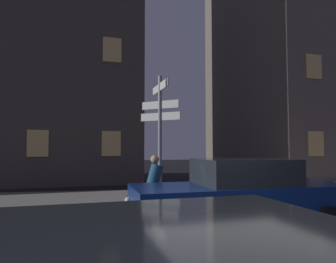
{
  "coord_description": "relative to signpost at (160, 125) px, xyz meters",
  "views": [
    {
      "loc": [
        -2.35,
        -3.83,
        1.8
      ],
      "look_at": [
        0.48,
        5.46,
        2.32
      ],
      "focal_mm": 32.41,
      "sensor_mm": 36.0,
      "label": 1
    }
  ],
  "objects": [
    {
      "name": "signpost",
      "position": [
        0.0,
        0.0,
        0.0
      ],
      "size": [
        1.0,
        1.72,
        3.9
      ],
      "color": "gray",
      "rests_on": "sidewalk_kerb"
    },
    {
      "name": "sidewalk_kerb",
      "position": [
        -0.14,
        1.18,
        -2.43
      ],
      "size": [
        40.0,
        3.46,
        0.14
      ],
      "primitive_type": "cube",
      "color": "gray",
      "rests_on": "ground_plane"
    },
    {
      "name": "building_left_block",
      "position": [
        -5.74,
        8.92,
        5.85
      ],
      "size": [
        13.02,
        6.54,
        16.7
      ],
      "color": "#4C443D",
      "rests_on": "ground_plane"
    },
    {
      "name": "building_right_block",
      "position": [
        11.63,
        7.68,
        8.44
      ],
      "size": [
        9.04,
        9.58,
        21.88
      ],
      "color": "#6B6056",
      "rests_on": "ground_plane"
    },
    {
      "name": "cyclist",
      "position": [
        -0.47,
        -1.39,
        -1.75
      ],
      "size": [
        1.82,
        0.32,
        1.61
      ],
      "color": "black",
      "rests_on": "ground_plane"
    },
    {
      "name": "car_side_parked",
      "position": [
        0.92,
        -3.19,
        -1.7
      ],
      "size": [
        4.74,
        2.0,
        1.56
      ],
      "color": "navy",
      "rests_on": "ground_plane"
    }
  ]
}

